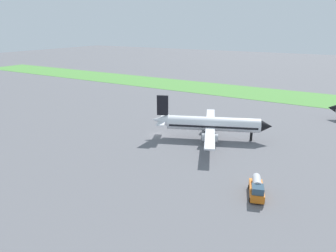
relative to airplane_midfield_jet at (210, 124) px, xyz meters
name	(u,v)px	position (x,y,z in m)	size (l,w,h in m)	color
ground_plane	(158,134)	(-14.04, -4.26, -4.21)	(600.00, 600.00, 0.00)	slate
grass_taxiway_strip	(235,91)	(-14.04, 65.05, -4.17)	(360.00, 28.00, 0.08)	#549342
airplane_midfield_jet	(210,124)	(0.00, 0.00, 0.00)	(31.29, 31.50, 11.68)	white
fuel_truck_near_gate	(257,188)	(18.54, -22.98, -2.62)	(4.27, 6.92, 3.29)	orange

